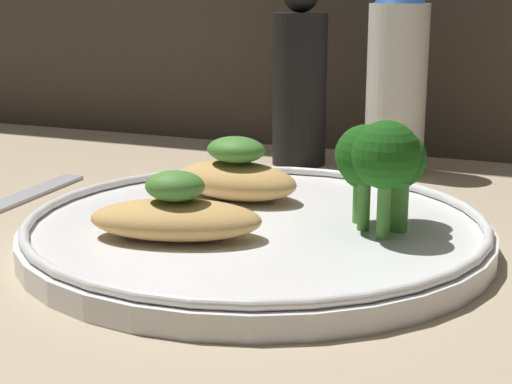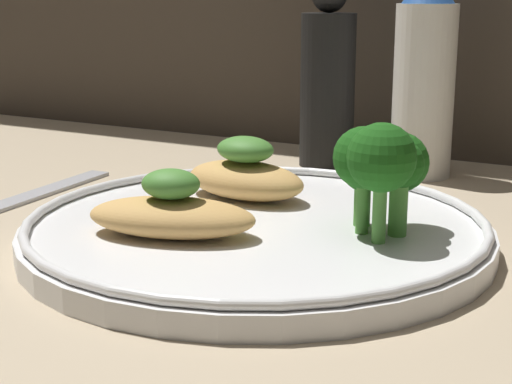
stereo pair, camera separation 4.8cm
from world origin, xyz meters
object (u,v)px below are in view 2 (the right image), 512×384
object	(u,v)px
plate	(256,229)
pepper_grinder	(328,82)
sauce_bottle	(424,77)
broccoli_bunch	(382,163)

from	to	relation	value
plate	pepper_grinder	distance (cm)	25.33
plate	pepper_grinder	world-z (taller)	pepper_grinder
plate	sauce_bottle	bearing A→B (deg)	82.97
broccoli_bunch	pepper_grinder	bearing A→B (deg)	121.20
sauce_bottle	pepper_grinder	world-z (taller)	sauce_bottle
broccoli_bunch	pepper_grinder	size ratio (longest dim) A/B	0.42
plate	sauce_bottle	distance (cm)	25.06
broccoli_bunch	sauce_bottle	distance (cm)	22.73
plate	broccoli_bunch	world-z (taller)	broccoli_bunch
plate	broccoli_bunch	bearing A→B (deg)	12.38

